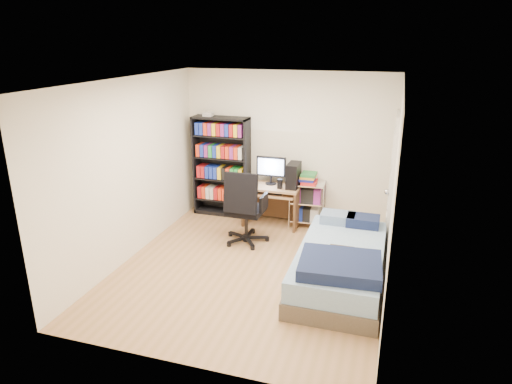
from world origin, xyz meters
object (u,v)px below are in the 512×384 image
(media_shelf, at_px, (221,165))
(computer_desk, at_px, (278,189))
(office_chair, at_px, (245,220))
(bed, at_px, (341,264))

(media_shelf, bearing_deg, computer_desk, -9.85)
(media_shelf, relative_size, computer_desk, 1.57)
(media_shelf, distance_m, computer_desk, 1.11)
(office_chair, bearing_deg, media_shelf, 127.64)
(office_chair, bearing_deg, computer_desk, 72.15)
(bed, bearing_deg, computer_desk, 127.30)
(media_shelf, xyz_separation_m, bed, (2.32, -1.83, -0.62))
(media_shelf, xyz_separation_m, office_chair, (0.77, -1.04, -0.52))
(media_shelf, xyz_separation_m, computer_desk, (1.06, -0.18, -0.27))
(media_shelf, bearing_deg, office_chair, -53.24)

